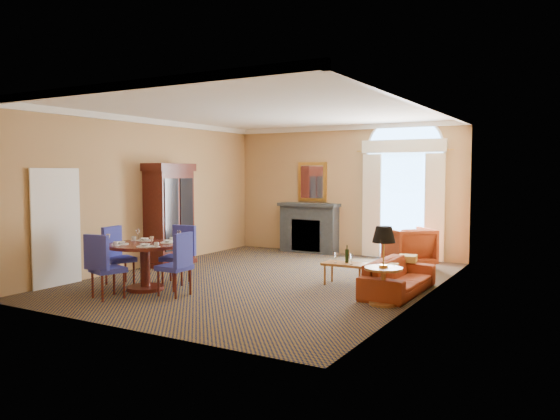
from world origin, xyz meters
The scene contains 12 objects.
ground centered at (0.00, 0.00, 0.00)m, with size 7.50×7.50×0.00m, color black.
room_envelope centered at (-0.03, 0.67, 2.51)m, with size 6.04×7.52×3.45m.
armoire centered at (-2.72, 0.32, 1.08)m, with size 0.64×1.14×2.24m.
dining_table centered at (-1.35, -1.85, 0.60)m, with size 1.29×1.29×1.01m.
dining_chair_north centered at (-1.24, -1.05, 0.60)m, with size 0.59×0.59×1.06m.
dining_chair_south centered at (-1.43, -2.73, 0.60)m, with size 0.59×0.59×1.06m.
dining_chair_east centered at (-0.52, -1.94, 0.60)m, with size 0.51×0.50×1.06m.
dining_chair_west centered at (-2.14, -1.78, 0.60)m, with size 0.61×0.61×1.06m.
sofa centered at (2.55, 0.09, 0.28)m, with size 1.91×0.75×0.56m, color #97391B.
armchair centered at (1.93, 2.74, 0.43)m, with size 0.92×0.94×0.86m, color #97391B.
coffee_table centered at (1.51, 0.25, 0.39)m, with size 0.82×0.47×0.73m.
side_table centered at (2.60, -0.82, 0.77)m, with size 0.59×0.59×1.19m.
Camera 1 is at (5.37, -8.81, 2.05)m, focal length 35.00 mm.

